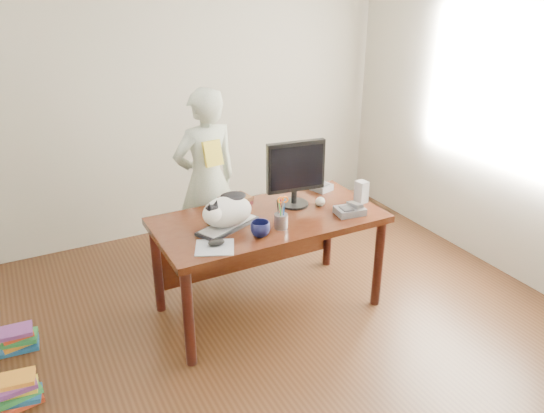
{
  "coord_description": "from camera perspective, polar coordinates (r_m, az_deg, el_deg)",
  "views": [
    {
      "loc": [
        -1.55,
        -2.41,
        2.33
      ],
      "look_at": [
        0.0,
        0.55,
        0.85
      ],
      "focal_mm": 35.0,
      "sensor_mm": 36.0,
      "label": 1
    }
  ],
  "objects": [
    {
      "name": "cat",
      "position": [
        3.53,
        -4.97,
        -0.46
      ],
      "size": [
        0.42,
        0.34,
        0.25
      ],
      "rotation": [
        0.0,
        0.0,
        0.42
      ],
      "color": "white",
      "rests_on": "keyboard"
    },
    {
      "name": "room",
      "position": [
        3.03,
        4.84,
        4.93
      ],
      "size": [
        4.5,
        4.5,
        4.5
      ],
      "color": "black",
      "rests_on": "ground"
    },
    {
      "name": "speaker",
      "position": [
        4.0,
        9.6,
        1.57
      ],
      "size": [
        0.08,
        0.09,
        0.16
      ],
      "rotation": [
        0.0,
        0.0,
        0.15
      ],
      "color": "#ADAEB0",
      "rests_on": "desk"
    },
    {
      "name": "calculator",
      "position": [
        4.22,
        5.16,
        2.17
      ],
      "size": [
        0.18,
        0.21,
        0.05
      ],
      "rotation": [
        0.0,
        0.0,
        0.29
      ],
      "color": "#5A595E",
      "rests_on": "desk"
    },
    {
      "name": "book_pile_b",
      "position": [
        4.05,
        -25.64,
        -12.69
      ],
      "size": [
        0.26,
        0.2,
        0.15
      ],
      "color": "#174D8A",
      "rests_on": "ground"
    },
    {
      "name": "keyboard",
      "position": [
        3.59,
        -4.77,
        -2.07
      ],
      "size": [
        0.49,
        0.34,
        0.03
      ],
      "rotation": [
        0.0,
        0.0,
        0.42
      ],
      "color": "black",
      "rests_on": "desk"
    },
    {
      "name": "coffee_mug",
      "position": [
        3.45,
        -1.27,
        -2.43
      ],
      "size": [
        0.18,
        0.18,
        0.1
      ],
      "primitive_type": "imported",
      "rotation": [
        0.0,
        0.0,
        0.5
      ],
      "color": "#0D0F34",
      "rests_on": "desk"
    },
    {
      "name": "phone",
      "position": [
        3.81,
        8.42,
        -0.38
      ],
      "size": [
        0.22,
        0.18,
        0.09
      ],
      "rotation": [
        0.0,
        0.0,
        -0.14
      ],
      "color": "#5A595E",
      "rests_on": "desk"
    },
    {
      "name": "mousepad",
      "position": [
        3.34,
        -6.18,
        -4.39
      ],
      "size": [
        0.31,
        0.3,
        0.01
      ],
      "rotation": [
        0.0,
        0.0,
        -0.41
      ],
      "color": "#A5A9B1",
      "rests_on": "desk"
    },
    {
      "name": "desk",
      "position": [
        3.86,
        -0.88,
        -2.68
      ],
      "size": [
        1.6,
        0.8,
        0.75
      ],
      "color": "black",
      "rests_on": "ground"
    },
    {
      "name": "held_book",
      "position": [
        4.13,
        -6.4,
        5.7
      ],
      "size": [
        0.15,
        0.1,
        0.2
      ],
      "rotation": [
        0.0,
        0.0,
        0.13
      ],
      "color": "yellow",
      "rests_on": "person"
    },
    {
      "name": "book_stack",
      "position": [
        3.91,
        -4.08,
        0.61
      ],
      "size": [
        0.27,
        0.23,
        0.09
      ],
      "rotation": [
        0.0,
        0.0,
        0.27
      ],
      "color": "#491319",
      "rests_on": "desk"
    },
    {
      "name": "monitor",
      "position": [
        3.81,
        2.55,
        3.91
      ],
      "size": [
        0.44,
        0.24,
        0.49
      ],
      "rotation": [
        0.0,
        0.0,
        -0.12
      ],
      "color": "black",
      "rests_on": "desk"
    },
    {
      "name": "pen_cup",
      "position": [
        3.55,
        0.98,
        -1.39
      ],
      "size": [
        0.11,
        0.11,
        0.23
      ],
      "rotation": [
        0.0,
        0.0,
        -0.19
      ],
      "color": "gray",
      "rests_on": "desk"
    },
    {
      "name": "book_pile_a",
      "position": [
        3.6,
        -25.58,
        -17.43
      ],
      "size": [
        0.27,
        0.22,
        0.18
      ],
      "color": "red",
      "rests_on": "ground"
    },
    {
      "name": "baseball",
      "position": [
        3.91,
        5.21,
        0.53
      ],
      "size": [
        0.07,
        0.07,
        0.07
      ],
      "rotation": [
        0.0,
        0.0,
        0.23
      ],
      "color": "silver",
      "rests_on": "desk"
    },
    {
      "name": "mouse",
      "position": [
        3.36,
        -6.01,
        -3.85
      ],
      "size": [
        0.13,
        0.11,
        0.04
      ],
      "rotation": [
        0.0,
        0.0,
        -0.41
      ],
      "color": "black",
      "rests_on": "mousepad"
    },
    {
      "name": "person",
      "position": [
        4.38,
        -7.05,
        2.78
      ],
      "size": [
        0.6,
        0.43,
        1.53
      ],
      "primitive_type": "imported",
      "rotation": [
        0.0,
        0.0,
        3.27
      ],
      "color": "silver",
      "rests_on": "ground"
    }
  ]
}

